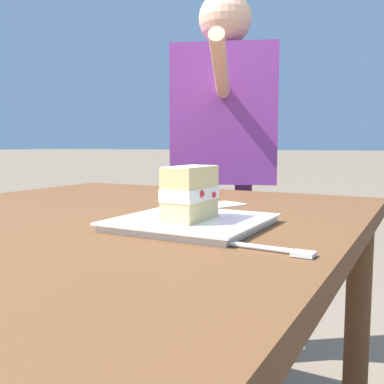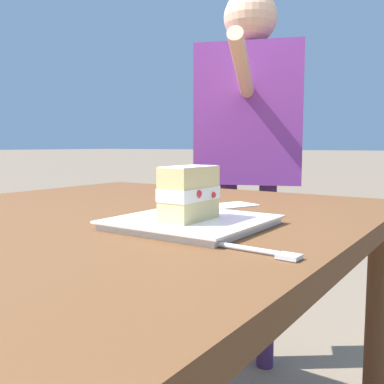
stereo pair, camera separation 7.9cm
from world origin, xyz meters
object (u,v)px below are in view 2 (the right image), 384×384
object	(u,v)px
patio_table	(49,266)
dessert_plate	(192,222)
dessert_fork	(252,250)
cake_slice	(189,193)
diner_person	(249,122)
paper_napkin	(230,205)

from	to	relation	value
patio_table	dessert_plate	xyz separation A→B (m)	(0.12, -0.26, 0.10)
dessert_fork	dessert_plate	bearing A→B (deg)	57.60
cake_slice	diner_person	distance (m)	1.02
dessert_fork	paper_napkin	xyz separation A→B (m)	(0.39, 0.25, -0.00)
cake_slice	paper_napkin	xyz separation A→B (m)	(0.30, 0.08, -0.06)
patio_table	paper_napkin	bearing A→B (deg)	-24.68
patio_table	paper_napkin	xyz separation A→B (m)	(0.40, -0.18, 0.09)
patio_table	diner_person	distance (m)	1.09
patio_table	dessert_fork	xyz separation A→B (m)	(0.01, -0.44, 0.09)
patio_table	paper_napkin	world-z (taller)	paper_napkin
patio_table	cake_slice	bearing A→B (deg)	-69.17
paper_napkin	patio_table	bearing A→B (deg)	155.32
dessert_plate	diner_person	world-z (taller)	diner_person
dessert_plate	paper_napkin	xyz separation A→B (m)	(0.28, 0.08, -0.01)
cake_slice	paper_napkin	world-z (taller)	cake_slice
dessert_plate	dessert_fork	size ratio (longest dim) A/B	1.52
paper_napkin	dessert_plate	bearing A→B (deg)	-164.66
patio_table	diner_person	size ratio (longest dim) A/B	1.01
dessert_plate	paper_napkin	world-z (taller)	dessert_plate
patio_table	dessert_fork	distance (m)	0.45
dessert_fork	cake_slice	bearing A→B (deg)	61.24
cake_slice	diner_person	bearing A→B (deg)	20.87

